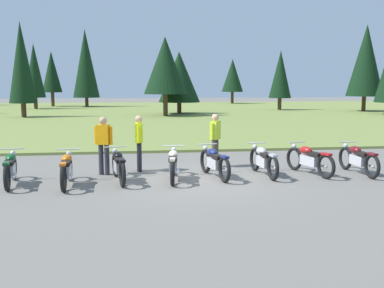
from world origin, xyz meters
The scene contains 14 objects.
ground_plane centered at (0.00, 0.00, 0.00)m, with size 140.00×140.00×0.00m, color slate.
grass_moorland centered at (0.00, 26.84, 0.05)m, with size 80.00×44.00×0.10m, color olive.
forest_treeline centered at (0.15, 30.47, 4.12)m, with size 42.89×24.50×8.33m.
motorcycle_british_green centered at (-4.80, -0.04, 0.44)m, with size 0.64×2.09×0.88m.
motorcycle_orange centered at (-3.36, -0.32, 0.44)m, with size 0.62×2.10×0.88m.
motorcycle_black centered at (-2.05, 0.01, 0.44)m, with size 0.67×2.09×0.88m.
motorcycle_cream centered at (-0.59, 0.01, 0.44)m, with size 0.62×2.10×0.88m.
motorcycle_navy centered at (0.58, 0.22, 0.44)m, with size 0.72×2.08×0.88m.
motorcycle_silver centered at (2.01, 0.30, 0.44)m, with size 0.62×2.10×0.88m.
motorcycle_red centered at (3.37, 0.29, 0.44)m, with size 0.84×2.03×0.88m.
motorcycle_maroon centered at (4.79, 0.16, 0.44)m, with size 0.62×2.10×0.88m.
rider_near_row_end centered at (-1.48, 1.38, 0.95)m, with size 0.23×0.55×1.67m.
rider_with_back_turned centered at (0.89, 1.78, 0.95)m, with size 0.38×0.47×1.67m.
rider_in_hivis_vest centered at (-2.49, 0.99, 0.95)m, with size 0.52×0.33×1.67m.
Camera 1 is at (-1.65, -11.95, 2.61)m, focal length 42.14 mm.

